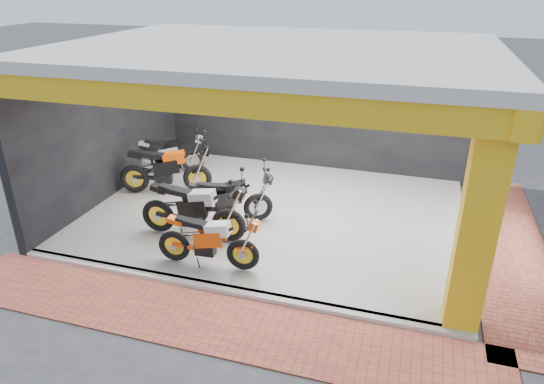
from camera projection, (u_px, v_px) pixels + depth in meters
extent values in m
plane|color=#2D2D30|center=(246.00, 261.00, 9.11)|extent=(80.00, 80.00, 0.00)
cube|color=beige|center=(276.00, 213.00, 10.83)|extent=(8.00, 6.00, 0.10)
cube|color=beige|center=(277.00, 49.00, 9.38)|extent=(8.40, 6.40, 0.20)
cube|color=black|center=(310.00, 106.00, 12.84)|extent=(8.20, 0.20, 3.50)
cube|color=black|center=(107.00, 124.00, 11.24)|extent=(0.20, 6.20, 3.50)
cube|color=gold|center=(478.00, 225.00, 6.73)|extent=(0.50, 0.50, 3.50)
cube|color=gold|center=(216.00, 100.00, 6.89)|extent=(8.40, 0.30, 0.40)
cube|color=gold|center=(496.00, 77.00, 8.43)|extent=(0.30, 6.40, 0.40)
cube|color=beige|center=(225.00, 290.00, 8.20)|extent=(8.00, 0.20, 0.10)
cube|color=brown|center=(206.00, 320.00, 7.54)|extent=(9.00, 1.40, 0.03)
cube|color=brown|center=(509.00, 247.00, 9.56)|extent=(1.40, 7.00, 0.03)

